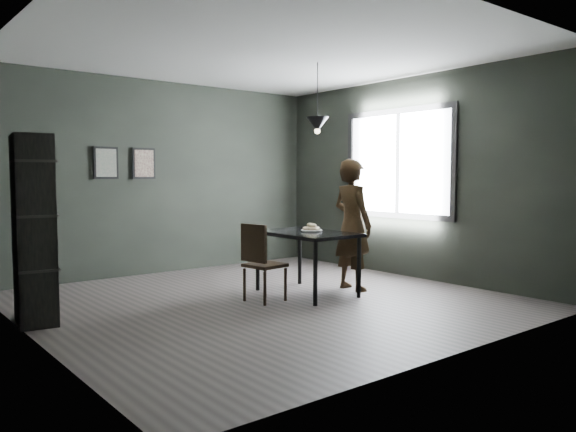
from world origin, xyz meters
TOP-DOWN VIEW (x-y plane):
  - ground at (0.00, 0.00)m, footprint 5.00×5.00m
  - back_wall at (0.00, 2.50)m, footprint 5.00×0.10m
  - ceiling at (0.00, 0.00)m, footprint 5.00×5.00m
  - window_assembly at (2.47, 0.20)m, footprint 0.04×1.96m
  - cafe_table at (0.60, 0.00)m, footprint 0.80×1.20m
  - white_plate at (0.68, 0.01)m, footprint 0.23×0.23m
  - donut_pile at (0.68, 0.01)m, footprint 0.20×0.21m
  - woman at (1.21, -0.16)m, footprint 0.41×0.61m
  - wood_chair at (-0.10, -0.01)m, footprint 0.43×0.43m
  - shelf_unit at (-2.32, 0.62)m, footprint 0.42×0.65m
  - pendant_lamp at (0.85, 0.10)m, footprint 0.28×0.28m
  - framed_print_left at (-0.90, 2.47)m, footprint 0.34×0.04m
  - framed_print_right at (-0.35, 2.47)m, footprint 0.34×0.04m

SIDE VIEW (x-z plane):
  - ground at x=0.00m, z-range 0.00..0.00m
  - wood_chair at x=-0.10m, z-range 0.06..0.95m
  - cafe_table at x=0.60m, z-range 0.30..1.05m
  - white_plate at x=0.68m, z-range 0.75..0.76m
  - donut_pile at x=0.68m, z-range 0.75..0.84m
  - woman at x=1.21m, z-range 0.00..1.63m
  - shelf_unit at x=-2.32m, z-range 0.00..1.81m
  - back_wall at x=0.00m, z-range 0.00..2.80m
  - window_assembly at x=2.47m, z-range 0.82..2.38m
  - framed_print_left at x=-0.90m, z-range 1.38..1.82m
  - framed_print_right at x=-0.35m, z-range 1.38..1.82m
  - pendant_lamp at x=0.85m, z-range 1.62..2.48m
  - ceiling at x=0.00m, z-range 2.79..2.81m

